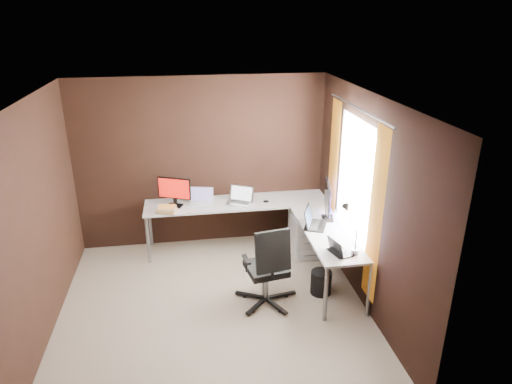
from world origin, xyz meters
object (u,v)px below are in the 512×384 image
laptop_white (201,201)px  laptop_black_small (338,250)px  laptop_silver (240,200)px  wastebasket (321,282)px  monitor_left (174,190)px  desk_lamp (350,222)px  office_chair (267,281)px  drawer_pedestal (306,234)px  laptop_black_big (313,222)px  book_stack (167,209)px  monitor_right (327,199)px

laptop_white → laptop_black_small: size_ratio=1.21×
laptop_silver → laptop_white: bearing=-157.4°
laptop_white → wastebasket: size_ratio=1.28×
monitor_left → desk_lamp: desk_lamp is taller
monitor_left → office_chair: 1.93m
monitor_left → office_chair: (1.06, -1.48, -0.66)m
laptop_white → wastebasket: bearing=-31.1°
wastebasket → office_chair: bearing=-172.0°
drawer_pedestal → monitor_left: size_ratio=1.32×
laptop_black_big → office_chair: bearing=152.0°
laptop_black_small → book_stack: bearing=36.9°
office_chair → wastebasket: bearing=-1.6°
drawer_pedestal → book_stack: 2.02m
drawer_pedestal → wastebasket: (-0.07, -1.03, -0.15)m
monitor_left → laptop_silver: monitor_left is taller
laptop_silver → book_stack: (-1.04, -0.15, -0.01)m
book_stack → laptop_black_small: bearing=-37.2°
laptop_white → book_stack: (-0.48, -0.21, -0.01)m
monitor_left → laptop_black_small: monitor_left is taller
laptop_black_small → office_chair: 0.94m
monitor_right → laptop_white: (-1.62, 0.78, -0.23)m
laptop_black_small → wastebasket: (-0.08, 0.31, -0.62)m
drawer_pedestal → office_chair: 1.37m
laptop_silver → laptop_black_big: size_ratio=0.99×
monitor_left → laptop_white: size_ratio=1.17×
laptop_black_big → drawer_pedestal: bearing=16.1°
laptop_black_big → book_stack: bearing=92.8°
laptop_black_big → laptop_black_small: bearing=-148.7°
drawer_pedestal → laptop_silver: bearing=161.5°
monitor_right → office_chair: (-0.93, -0.71, -0.71)m
monitor_right → laptop_black_big: bearing=140.4°
desk_lamp → monitor_right: bearing=109.2°
monitor_left → laptop_silver: (0.92, -0.05, -0.18)m
laptop_silver → desk_lamp: size_ratio=0.73×
laptop_black_big → laptop_white: bearing=79.9°
monitor_right → book_stack: bearing=88.5°
drawer_pedestal → laptop_black_big: 0.77m
desk_lamp → book_stack: bearing=165.9°
drawer_pedestal → laptop_silver: laptop_silver is taller
laptop_white → monitor_left: bearing=-164.6°
laptop_white → office_chair: size_ratio=0.37×
office_chair → laptop_black_big: bearing=28.0°
laptop_white → desk_lamp: bearing=-32.8°
laptop_silver → office_chair: 1.51m
wastebasket → desk_lamp: bearing=-56.2°
monitor_right → book_stack: 2.20m
monitor_right → laptop_black_small: (-0.15, -0.92, -0.24)m
laptop_white → laptop_silver: (0.56, -0.06, 0.00)m
laptop_black_big → laptop_black_small: (0.09, -0.74, -0.01)m
drawer_pedestal → laptop_white: laptop_white is taller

